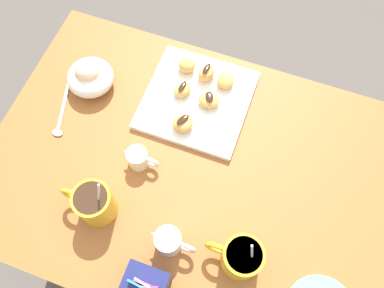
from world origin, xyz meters
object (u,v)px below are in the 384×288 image
(sugar_caddy, at_px, (144,284))
(beignet_5, at_px, (183,123))
(chocolate_sauce_pitcher, at_px, (138,158))
(coffee_mug_mustard_left, at_px, (241,257))
(ice_cream_bowl, at_px, (90,76))
(beignet_0, at_px, (227,81))
(dining_table, at_px, (193,187))
(beignet_4, at_px, (187,65))
(beignet_2, at_px, (209,100))
(beignet_3, at_px, (206,73))
(pastry_plate_square, at_px, (197,100))
(coffee_mug_mustard_right, at_px, (94,203))
(beignet_1, at_px, (182,90))

(sugar_caddy, relative_size, beignet_5, 1.95)
(chocolate_sauce_pitcher, bearing_deg, coffee_mug_mustard_left, 154.69)
(ice_cream_bowl, height_order, beignet_5, ice_cream_bowl)
(chocolate_sauce_pitcher, xyz_separation_m, beignet_0, (-0.14, -0.29, 0.00))
(coffee_mug_mustard_left, distance_m, beignet_5, 0.36)
(dining_table, xyz_separation_m, beignet_4, (0.11, -0.26, 0.18))
(beignet_2, relative_size, beignet_3, 1.06)
(dining_table, distance_m, pastry_plate_square, 0.25)
(beignet_4, bearing_deg, beignet_0, 176.29)
(sugar_caddy, relative_size, beignet_2, 1.92)
(beignet_2, bearing_deg, sugar_caddy, 92.10)
(coffee_mug_mustard_right, distance_m, beignet_4, 0.44)
(dining_table, height_order, beignet_5, beignet_5)
(coffee_mug_mustard_right, bearing_deg, dining_table, -135.86)
(coffee_mug_mustard_left, height_order, chocolate_sauce_pitcher, coffee_mug_mustard_left)
(beignet_1, bearing_deg, beignet_3, -121.75)
(coffee_mug_mustard_left, distance_m, chocolate_sauce_pitcher, 0.34)
(dining_table, distance_m, coffee_mug_mustard_right, 0.32)
(dining_table, distance_m, beignet_3, 0.32)
(sugar_caddy, bearing_deg, beignet_2, -87.90)
(pastry_plate_square, bearing_deg, beignet_0, -130.56)
(beignet_3, bearing_deg, coffee_mug_mustard_left, 117.79)
(pastry_plate_square, height_order, beignet_0, beignet_0)
(pastry_plate_square, distance_m, beignet_4, 0.10)
(beignet_5, bearing_deg, sugar_caddy, 98.46)
(chocolate_sauce_pitcher, height_order, beignet_3, chocolate_sauce_pitcher)
(chocolate_sauce_pitcher, height_order, beignet_2, chocolate_sauce_pitcher)
(beignet_1, relative_size, beignet_3, 0.95)
(beignet_3, bearing_deg, beignet_1, 58.25)
(beignet_0, bearing_deg, ice_cream_bowl, 18.68)
(coffee_mug_mustard_right, height_order, beignet_3, coffee_mug_mustard_right)
(coffee_mug_mustard_left, height_order, ice_cream_bowl, coffee_mug_mustard_left)
(dining_table, xyz_separation_m, beignet_3, (0.06, -0.26, 0.18))
(sugar_caddy, relative_size, ice_cream_bowl, 0.85)
(ice_cream_bowl, height_order, beignet_1, ice_cream_bowl)
(sugar_caddy, bearing_deg, ice_cream_bowl, -51.96)
(dining_table, distance_m, chocolate_sauce_pitcher, 0.22)
(pastry_plate_square, distance_m, beignet_0, 0.10)
(beignet_3, relative_size, beignet_4, 1.11)
(dining_table, xyz_separation_m, beignet_0, (-0.00, -0.26, 0.18))
(coffee_mug_mustard_right, bearing_deg, chocolate_sauce_pitcher, -107.37)
(pastry_plate_square, bearing_deg, chocolate_sauce_pitcher, 70.55)
(beignet_0, relative_size, beignet_4, 1.14)
(sugar_caddy, bearing_deg, beignet_3, -84.70)
(dining_table, relative_size, sugar_caddy, 9.78)
(pastry_plate_square, height_order, sugar_caddy, sugar_caddy)
(coffee_mug_mustard_left, relative_size, ice_cream_bowl, 1.18)
(beignet_1, bearing_deg, beignet_0, -146.73)
(coffee_mug_mustard_left, bearing_deg, beignet_4, -56.85)
(coffee_mug_mustard_left, xyz_separation_m, chocolate_sauce_pitcher, (0.30, -0.14, -0.02))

